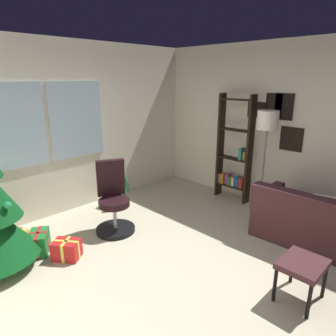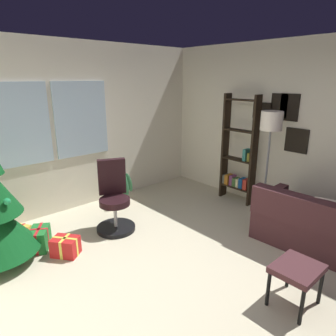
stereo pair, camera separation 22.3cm
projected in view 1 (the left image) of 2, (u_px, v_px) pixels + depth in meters
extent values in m
cube|color=beige|center=(194.00, 278.00, 3.42)|extent=(4.88, 5.23, 0.10)
cube|color=silver|center=(69.00, 129.00, 4.81)|extent=(4.88, 0.10, 2.72)
cube|color=silver|center=(13.00, 127.00, 4.15)|extent=(0.90, 0.03, 1.20)
cube|color=silver|center=(77.00, 120.00, 4.82)|extent=(0.90, 0.03, 1.20)
cube|color=silver|center=(298.00, 130.00, 4.70)|extent=(0.10, 5.23, 2.72)
cube|color=black|center=(274.00, 105.00, 4.83)|extent=(0.02, 0.28, 0.37)
cube|color=black|center=(291.00, 139.00, 4.75)|extent=(0.02, 0.36, 0.38)
cube|color=black|center=(257.00, 110.00, 5.06)|extent=(0.02, 0.35, 0.26)
cube|color=black|center=(284.00, 107.00, 4.72)|extent=(0.02, 0.30, 0.42)
cube|color=#442427|center=(323.00, 231.00, 3.97)|extent=(0.91, 1.75, 0.40)
cube|color=#442427|center=(319.00, 213.00, 3.62)|extent=(0.28, 1.72, 0.37)
cube|color=#442427|center=(269.00, 195.00, 4.39)|extent=(0.84, 0.18, 0.20)
cube|color=beige|center=(329.00, 213.00, 3.66)|extent=(0.28, 0.43, 0.42)
cube|color=#442427|center=(303.00, 264.00, 2.92)|extent=(0.46, 0.39, 0.06)
cylinder|color=black|center=(309.00, 302.00, 2.74)|extent=(0.04, 0.04, 0.37)
cylinder|color=black|center=(324.00, 281.00, 3.01)|extent=(0.04, 0.04, 0.37)
cylinder|color=black|center=(275.00, 285.00, 2.96)|extent=(0.04, 0.04, 0.37)
cylinder|color=black|center=(292.00, 267.00, 3.23)|extent=(0.04, 0.04, 0.37)
sphere|color=#1E8C4C|center=(7.00, 205.00, 3.19)|extent=(0.08, 0.08, 0.08)
cube|color=red|center=(67.00, 250.00, 3.69)|extent=(0.37, 0.39, 0.23)
cube|color=#EAD84C|center=(67.00, 250.00, 3.69)|extent=(0.21, 0.17, 0.24)
cube|color=#EAD84C|center=(67.00, 250.00, 3.69)|extent=(0.23, 0.28, 0.24)
cube|color=#1E722D|center=(39.00, 242.00, 3.81)|extent=(0.37, 0.41, 0.28)
cube|color=red|center=(39.00, 242.00, 3.81)|extent=(0.23, 0.32, 0.28)
cube|color=red|center=(39.00, 242.00, 3.81)|extent=(0.21, 0.15, 0.28)
cube|color=gold|center=(17.00, 236.00, 4.09)|extent=(0.31, 0.32, 0.15)
cube|color=#B21919|center=(17.00, 236.00, 4.09)|extent=(0.20, 0.14, 0.16)
cube|color=#B21919|center=(17.00, 236.00, 4.09)|extent=(0.16, 0.24, 0.16)
cylinder|color=black|center=(116.00, 229.00, 4.36)|extent=(0.56, 0.56, 0.06)
cylinder|color=#B2B2B7|center=(115.00, 215.00, 4.30)|extent=(0.05, 0.05, 0.39)
cylinder|color=black|center=(114.00, 203.00, 4.24)|extent=(0.44, 0.44, 0.09)
cube|color=black|center=(111.00, 178.00, 4.32)|extent=(0.41, 0.28, 0.54)
cube|color=black|center=(249.00, 151.00, 5.09)|extent=(0.18, 0.04, 1.89)
cube|color=black|center=(220.00, 146.00, 5.49)|extent=(0.18, 0.04, 1.89)
cube|color=black|center=(232.00, 186.00, 5.49)|extent=(0.18, 0.56, 0.02)
cube|color=black|center=(234.00, 159.00, 5.34)|extent=(0.18, 0.56, 0.02)
cube|color=black|center=(236.00, 130.00, 5.19)|extent=(0.18, 0.56, 0.02)
cube|color=black|center=(238.00, 100.00, 5.04)|extent=(0.18, 0.56, 0.02)
cube|color=#A62D22|center=(242.00, 183.00, 5.34)|extent=(0.15, 0.08, 0.18)
cube|color=#164A8A|center=(238.00, 182.00, 5.40)|extent=(0.15, 0.07, 0.18)
cube|color=beige|center=(234.00, 181.00, 5.45)|extent=(0.15, 0.05, 0.15)
cube|color=#3D6330|center=(231.00, 181.00, 5.50)|extent=(0.15, 0.07, 0.15)
cube|color=#7D3B68|center=(228.00, 179.00, 5.54)|extent=(0.15, 0.06, 0.18)
cube|color=#AC661C|center=(224.00, 178.00, 5.59)|extent=(0.17, 0.07, 0.18)
cube|color=#4F544E|center=(221.00, 177.00, 5.65)|extent=(0.15, 0.06, 0.16)
cube|color=olive|center=(246.00, 156.00, 5.19)|extent=(0.13, 0.04, 0.15)
cube|color=#2F7972|center=(242.00, 154.00, 5.22)|extent=(0.16, 0.06, 0.20)
cylinder|color=slate|center=(259.00, 213.00, 4.93)|extent=(0.28, 0.28, 0.03)
cylinder|color=slate|center=(263.00, 172.00, 4.73)|extent=(0.03, 0.03, 1.37)
cylinder|color=silver|center=(268.00, 120.00, 4.49)|extent=(0.32, 0.32, 0.28)
cylinder|color=brown|center=(116.00, 200.00, 5.21)|extent=(0.24, 0.24, 0.21)
ellipsoid|color=#2D653D|center=(111.00, 185.00, 5.18)|extent=(0.17, 0.17, 0.33)
ellipsoid|color=#2D653D|center=(122.00, 186.00, 5.04)|extent=(0.15, 0.16, 0.40)
ellipsoid|color=#2D653D|center=(121.00, 186.00, 5.07)|extent=(0.13, 0.14, 0.38)
ellipsoid|color=#2D653D|center=(126.00, 183.00, 5.16)|extent=(0.24, 0.18, 0.41)
ellipsoid|color=#2D653D|center=(111.00, 188.00, 5.13)|extent=(0.18, 0.17, 0.28)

